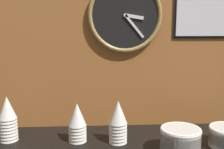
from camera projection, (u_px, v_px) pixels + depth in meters
wall_tiled_back at (102, 22)px, 136.39cm from camera, size 160.00×3.00×105.00cm
cup_stack_center at (77, 122)px, 124.11cm from camera, size 8.08×8.08×17.52cm
cup_stack_center_right at (118, 122)px, 122.77cm from camera, size 8.08×8.08×18.97cm
cup_stack_left at (8, 119)px, 124.69cm from camera, size 8.08×8.08×20.43cm
bowl_stack_right at (180, 140)px, 113.49cm from camera, size 16.50×16.50×10.47cm
wall_clock at (125, 15)px, 133.44cm from camera, size 35.54×2.70×35.54cm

